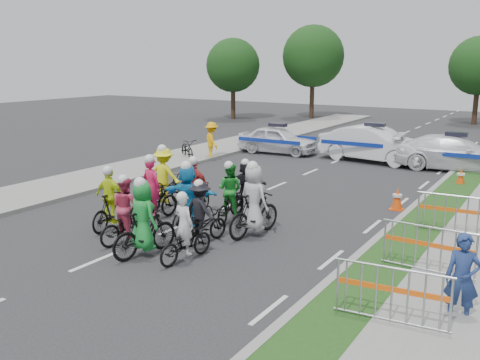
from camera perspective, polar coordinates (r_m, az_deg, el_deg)
The scene contains 30 objects.
ground at distance 12.87m, azimuth -15.35°, elevation -8.44°, with size 90.00×90.00×0.00m, color #28282B.
curb_right at distance 14.33m, azimuth 14.63°, elevation -5.96°, with size 0.20×60.00×0.12m, color gray.
grass_strip at distance 14.16m, azimuth 17.34°, elevation -6.38°, with size 1.20×60.00×0.11m, color #144115.
sidewalk_left at distance 20.72m, azimuth -17.60°, elevation -0.43°, with size 3.00×60.00×0.13m, color gray.
rider_0 at distance 12.39m, azimuth -5.87°, elevation -6.14°, with size 0.76×1.69×1.66m.
rider_1 at distance 12.77m, azimuth -10.21°, elevation -4.79°, with size 0.89×1.89×1.92m.
rider_2 at distance 13.83m, azimuth -11.96°, elevation -3.88°, with size 0.84×1.81×1.78m.
rider_3 at distance 14.97m, azimuth -13.55°, elevation -2.59°, with size 0.93×1.74×1.78m.
rider_4 at distance 13.45m, azimuth -4.18°, elevation -4.12°, with size 1.02×1.73×1.68m.
rider_5 at distance 14.36m, azimuth -5.52°, elevation -2.39°, with size 1.62×1.92×1.96m.
rider_6 at distance 15.52m, azimuth -9.28°, elevation -2.03°, with size 0.79×1.96×1.96m.
rider_7 at distance 14.01m, azimuth 1.48°, elevation -2.90°, with size 0.94×1.99×2.02m.
rider_8 at distance 15.35m, azimuth -1.04°, elevation -1.97°, with size 0.84×1.80×1.77m.
rider_9 at distance 15.81m, azimuth -4.80°, elevation -1.42°, with size 0.96×1.78×1.82m.
rider_10 at distance 16.87m, azimuth -8.03°, elevation -0.36°, with size 1.18×2.04×2.01m.
rider_11 at distance 16.24m, azimuth 0.68°, elevation -0.98°, with size 1.37×1.63×1.66m.
police_car_0 at distance 26.79m, azimuth 4.03°, elevation 4.29°, with size 1.59×3.95×1.35m, color white.
police_car_1 at distance 25.19m, azimuth 14.09°, elevation 3.74°, with size 1.72×4.93×1.62m, color white.
police_car_2 at distance 24.32m, azimuth 21.97°, elevation 2.68°, with size 2.03×4.98×1.45m, color white.
spectator_0 at distance 10.22m, azimuth 22.63°, elevation -9.68°, with size 0.59×0.39×1.62m, color navy.
marshal_hiviz at distance 25.10m, azimuth -3.02°, elevation 4.21°, with size 1.13×0.65×1.75m, color #F4AC0C.
barrier_0 at distance 9.70m, azimuth 15.86°, elevation -11.99°, with size 2.00×0.50×1.12m, color #A5A8AD, non-canonical shape.
barrier_1 at distance 12.13m, azimuth 19.42°, elevation -7.20°, with size 2.00×0.50×1.12m, color #A5A8AD, non-canonical shape.
barrier_2 at distance 15.06m, azimuth 22.03°, elevation -3.60°, with size 2.00×0.50×1.12m, color #A5A8AD, non-canonical shape.
cone_0 at distance 17.26m, azimuth 16.43°, elevation -1.95°, with size 0.40×0.40×0.70m.
cone_1 at distance 21.26m, azimuth 22.48°, elevation 0.28°, with size 0.40×0.40×0.70m.
parked_bike at distance 25.35m, azimuth -5.64°, elevation 3.32°, with size 0.62×1.79×0.94m, color black.
tree_0 at distance 42.75m, azimuth -0.75°, elevation 12.12°, with size 4.20×4.20×6.30m.
tree_3 at distance 43.91m, azimuth 7.80°, elevation 12.94°, with size 4.90×4.90×7.35m.
tree_4 at distance 42.49m, azimuth 24.16°, elevation 11.05°, with size 4.20×4.20×6.30m.
Camera 1 is at (8.95, -8.07, 4.51)m, focal length 40.00 mm.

